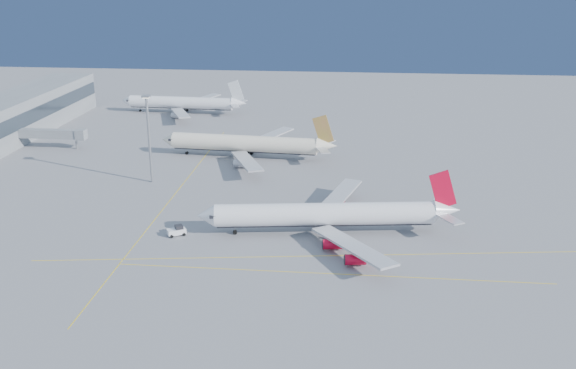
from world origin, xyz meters
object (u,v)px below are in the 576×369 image
Objects in this scene: airliner_virgin at (330,215)px; pushback_tug at (177,231)px; airliner_etihad at (248,144)px; airliner_third at (184,103)px; light_mast at (149,132)px.

pushback_tug is at bearing 180.00° from airliner_virgin.
airliner_etihad is at bearing 107.98° from airliner_virgin.
airliner_etihad reaches higher than airliner_third.
pushback_tug is at bearing -91.11° from airliner_etihad.
airliner_virgin is 13.12× the size of pushback_tug.
airliner_virgin reaches higher than pushback_tug.
airliner_virgin is at bearing -58.48° from airliner_third.
light_mast reaches higher than airliner_virgin.
airliner_etihad is at bearing -56.12° from airliner_third.
airliner_virgin is at bearing -21.97° from pushback_tug.
airliner_virgin is 141.02m from airliner_third.
airliner_third is at bearing 73.88° from pushback_tug.
airliner_etihad is 1.07× the size of airliner_third.
pushback_tug is (-6.42, -65.29, -3.60)m from airliner_etihad.
airliner_virgin is at bearing -59.56° from airliner_etihad.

